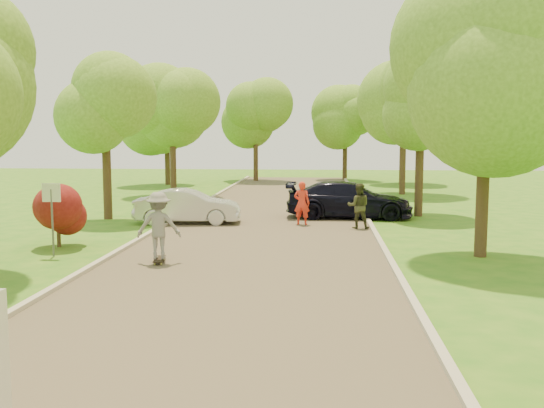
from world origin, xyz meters
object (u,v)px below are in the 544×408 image
(street_sign, at_px, (52,204))
(dark_sedan, at_px, (349,200))
(person_striped, at_px, (302,203))
(longboard, at_px, (159,259))
(skateboarder, at_px, (159,226))
(person_olive, at_px, (359,206))
(silver_sedan, at_px, (188,206))

(street_sign, height_order, dark_sedan, street_sign)
(person_striped, bearing_deg, longboard, 72.83)
(dark_sedan, height_order, person_striped, person_striped)
(skateboarder, bearing_deg, dark_sedan, -128.68)
(longboard, bearing_deg, person_olive, -139.69)
(dark_sedan, xyz_separation_m, longboard, (-5.73, -9.80, -0.68))
(longboard, bearing_deg, person_striped, -124.80)
(skateboarder, bearing_deg, longboard, 108.19)
(street_sign, relative_size, silver_sedan, 0.51)
(person_striped, bearing_deg, dark_sedan, -122.11)
(dark_sedan, bearing_deg, silver_sedan, 109.03)
(person_striped, bearing_deg, street_sign, 53.33)
(street_sign, bearing_deg, dark_sedan, 45.12)
(longboard, bearing_deg, skateboarder, -71.81)
(street_sign, xyz_separation_m, silver_sedan, (2.50, 6.94, -0.87))
(silver_sedan, relative_size, dark_sedan, 0.78)
(skateboarder, bearing_deg, street_sign, -19.44)
(skateboarder, distance_m, person_olive, 9.02)
(longboard, bearing_deg, silver_sedan, -91.83)
(dark_sedan, xyz_separation_m, person_striped, (-1.97, -2.23, 0.08))
(silver_sedan, distance_m, dark_sedan, 6.96)
(street_sign, height_order, longboard, street_sign)
(person_striped, height_order, person_olive, person_olive)
(longboard, xyz_separation_m, person_striped, (3.76, 7.56, 0.77))
(street_sign, relative_size, person_olive, 1.25)
(skateboarder, xyz_separation_m, person_olive, (5.95, 6.77, -0.19))
(dark_sedan, bearing_deg, skateboarder, 150.29)
(silver_sedan, xyz_separation_m, skateboarder, (0.87, -7.60, 0.36))
(street_sign, xyz_separation_m, person_olive, (9.32, 6.11, -0.69))
(skateboarder, bearing_deg, person_striped, -124.80)
(street_sign, bearing_deg, person_striped, 44.07)
(skateboarder, distance_m, person_striped, 8.45)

